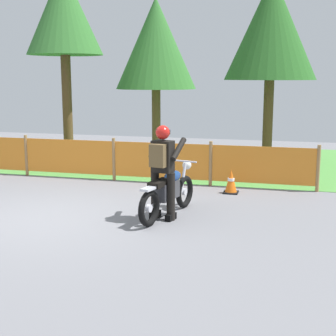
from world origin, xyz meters
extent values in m
cube|color=slate|center=(0.00, 0.00, -0.01)|extent=(24.00, 24.00, 0.02)
cube|color=#4C8C3D|center=(0.00, 6.68, 0.01)|extent=(24.00, 6.62, 0.01)
cylinder|color=#997547|center=(-2.40, 3.37, 0.53)|extent=(0.08, 0.08, 1.05)
cylinder|color=#997547|center=(0.00, 3.37, 0.53)|extent=(0.08, 0.08, 1.05)
cylinder|color=#997547|center=(2.40, 3.37, 0.53)|extent=(0.08, 0.08, 1.05)
cylinder|color=#997547|center=(4.80, 3.37, 0.53)|extent=(0.08, 0.08, 1.05)
cube|color=orange|center=(-1.20, 3.37, 0.54)|extent=(2.32, 0.02, 0.85)
cube|color=orange|center=(1.20, 3.37, 0.54)|extent=(2.32, 0.02, 0.85)
cube|color=orange|center=(3.60, 3.37, 0.54)|extent=(2.32, 0.02, 0.85)
cylinder|color=brown|center=(-2.18, 5.35, 1.56)|extent=(0.28, 0.28, 3.13)
cone|color=#33702D|center=(-2.18, 5.35, 4.33)|extent=(2.16, 2.16, 2.40)
cylinder|color=brown|center=(-0.09, 7.46, 1.07)|extent=(0.28, 0.28, 2.13)
cone|color=#33702D|center=(-0.09, 7.46, 3.55)|extent=(2.54, 2.54, 2.83)
cylinder|color=brown|center=(3.50, 6.55, 1.21)|extent=(0.28, 0.28, 2.43)
cone|color=#286023|center=(3.50, 6.55, 3.85)|extent=(2.57, 2.57, 2.85)
torus|color=black|center=(2.24, 1.33, 0.32)|extent=(0.25, 0.64, 0.63)
cylinder|color=silver|center=(2.24, 1.33, 0.32)|extent=(0.09, 0.15, 0.14)
torus|color=black|center=(1.93, -0.02, 0.32)|extent=(0.25, 0.64, 0.63)
cylinder|color=silver|center=(1.93, -0.02, 0.32)|extent=(0.09, 0.15, 0.14)
cube|color=#38383D|center=(2.07, 0.61, 0.49)|extent=(0.36, 0.63, 0.32)
ellipsoid|color=navy|center=(2.13, 0.83, 0.71)|extent=(0.35, 0.55, 0.22)
cube|color=black|center=(2.02, 0.37, 0.68)|extent=(0.34, 0.59, 0.10)
cube|color=silver|center=(1.93, -0.02, 0.66)|extent=(0.23, 0.38, 0.04)
cylinder|color=silver|center=(2.23, 1.27, 0.60)|extent=(0.11, 0.24, 0.56)
sphere|color=white|center=(2.26, 1.43, 0.83)|extent=(0.21, 0.21, 0.18)
cylinder|color=silver|center=(2.22, 1.23, 0.94)|extent=(0.58, 0.16, 0.03)
cylinder|color=silver|center=(1.87, 0.35, 0.25)|extent=(0.19, 0.54, 0.07)
cylinder|color=black|center=(1.88, 0.50, 0.43)|extent=(0.18, 0.18, 0.86)
cube|color=black|center=(1.88, 0.50, 0.06)|extent=(0.17, 0.28, 0.12)
cylinder|color=black|center=(2.20, 0.43, 0.43)|extent=(0.18, 0.18, 0.86)
cube|color=black|center=(2.20, 0.43, 0.06)|extent=(0.17, 0.28, 0.12)
cube|color=black|center=(2.04, 0.46, 1.14)|extent=(0.40, 0.32, 0.56)
cylinder|color=black|center=(1.87, 0.69, 1.26)|extent=(0.21, 0.49, 0.38)
cylinder|color=black|center=(2.30, 0.59, 1.26)|extent=(0.21, 0.49, 0.38)
sphere|color=red|center=(2.04, 0.46, 1.56)|extent=(0.30, 0.30, 0.25)
cube|color=black|center=(2.06, 0.56, 1.56)|extent=(0.18, 0.07, 0.08)
cube|color=brown|center=(2.00, 0.30, 1.18)|extent=(0.31, 0.22, 0.40)
cube|color=black|center=(2.97, 2.75, 0.01)|extent=(0.32, 0.32, 0.03)
cone|color=orange|center=(2.97, 2.75, 0.28)|extent=(0.26, 0.26, 0.50)
cylinder|color=white|center=(2.97, 2.75, 0.31)|extent=(0.15, 0.15, 0.06)
camera|label=1|loc=(4.27, -7.69, 2.53)|focal=52.10mm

